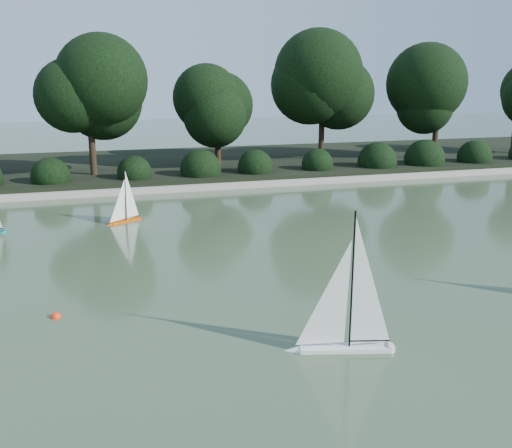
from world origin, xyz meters
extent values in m
plane|color=#35462A|center=(0.00, 0.00, 0.00)|extent=(80.00, 80.00, 0.00)
cube|color=gray|center=(0.00, 9.00, 0.09)|extent=(40.00, 0.35, 0.18)
cube|color=black|center=(0.00, 13.00, 0.15)|extent=(40.00, 8.00, 0.30)
cylinder|color=black|center=(-3.00, 10.90, 0.83)|extent=(0.20, 0.20, 1.66)
sphere|color=black|center=(-3.00, 10.90, 2.85)|extent=(2.66, 2.66, 2.66)
cylinder|color=black|center=(1.00, 11.40, 0.63)|extent=(0.20, 0.20, 1.26)
sphere|color=black|center=(1.00, 11.40, 2.21)|extent=(2.10, 2.10, 2.10)
cylinder|color=black|center=(5.00, 12.10, 0.86)|extent=(0.20, 0.20, 1.73)
sphere|color=black|center=(5.00, 12.10, 2.99)|extent=(2.80, 2.80, 2.80)
cylinder|color=black|center=(9.00, 11.00, 0.74)|extent=(0.20, 0.20, 1.48)
sphere|color=black|center=(9.00, 11.00, 2.61)|extent=(2.52, 2.52, 2.52)
sphere|color=black|center=(-4.00, 9.90, 0.45)|extent=(1.10, 1.10, 1.10)
sphere|color=black|center=(-2.00, 9.90, 0.45)|extent=(1.10, 1.10, 1.10)
sphere|color=black|center=(0.00, 9.90, 0.45)|extent=(1.10, 1.10, 1.10)
sphere|color=black|center=(2.00, 9.90, 0.45)|extent=(1.10, 1.10, 1.10)
sphere|color=black|center=(4.00, 9.90, 0.45)|extent=(1.10, 1.10, 1.10)
sphere|color=black|center=(6.00, 9.90, 0.45)|extent=(1.10, 1.10, 1.10)
sphere|color=black|center=(8.00, 9.90, 0.45)|extent=(1.10, 1.10, 1.10)
sphere|color=black|center=(10.00, 9.90, 0.45)|extent=(1.10, 1.10, 1.10)
cube|color=white|center=(-0.49, -1.40, 0.05)|extent=(1.08, 0.49, 0.11)
cone|color=white|center=(-1.09, -1.24, 0.05)|extent=(0.26, 0.26, 0.21)
cylinder|color=white|center=(0.02, -1.54, 0.05)|extent=(0.16, 0.16, 0.11)
cylinder|color=black|center=(-0.44, -1.41, 0.93)|extent=(0.03, 0.03, 1.65)
cylinder|color=black|center=(-0.21, -1.48, 0.17)|extent=(0.48, 0.15, 0.02)
cube|color=#F15100|center=(-2.48, 5.77, 0.04)|extent=(0.72, 0.53, 0.08)
cone|color=#F15100|center=(-2.85, 5.54, 0.04)|extent=(0.21, 0.21, 0.15)
cylinder|color=#F15100|center=(-2.16, 5.97, 0.04)|extent=(0.13, 0.13, 0.08)
cylinder|color=black|center=(-2.45, 5.79, 0.66)|extent=(0.02, 0.02, 1.17)
cylinder|color=black|center=(-2.31, 5.88, 0.12)|extent=(0.30, 0.20, 0.01)
cylinder|color=#168581|center=(-4.99, 5.54, 0.04)|extent=(0.13, 0.13, 0.09)
sphere|color=#F3320C|center=(-3.80, 0.61, 0.00)|extent=(0.14, 0.14, 0.14)
camera|label=1|loc=(-3.30, -7.00, 3.12)|focal=40.00mm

